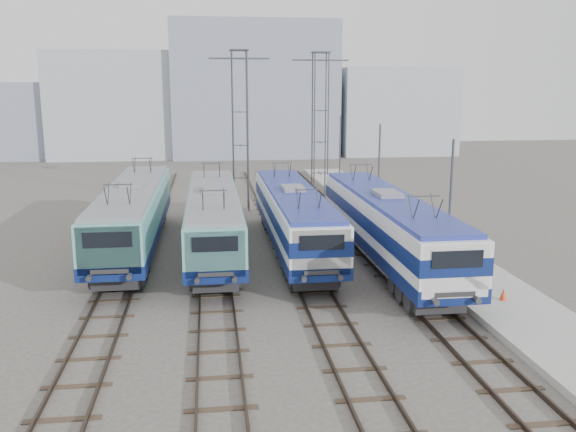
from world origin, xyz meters
The scene contains 16 objects.
ground centered at (0.00, 0.00, 0.00)m, with size 160.00×160.00×0.00m, color #514C47.
platform centered at (10.20, 8.00, 0.15)m, with size 4.00×70.00×0.30m, color #9E9E99.
locomotive_far_left centered at (-6.75, 10.41, 2.32)m, with size 2.96×18.71×3.52m.
locomotive_center_left centered at (-2.25, 9.18, 2.22)m, with size 2.82×17.78×3.35m.
locomotive_center_right centered at (2.25, 8.91, 2.28)m, with size 2.82×17.82×3.35m.
locomotive_far_right centered at (6.75, 5.68, 2.36)m, with size 2.93×18.56×3.49m.
catenary_tower_west centered at (0.00, 22.00, 6.64)m, with size 4.50×1.20×12.00m.
catenary_tower_east centered at (6.50, 24.00, 6.64)m, with size 4.50×1.20×12.00m.
mast_front centered at (8.60, 2.00, 3.50)m, with size 0.12×0.12×7.00m, color #3F4247.
mast_mid centered at (8.60, 14.00, 3.50)m, with size 0.12×0.12×7.00m, color #3F4247.
mast_rear centered at (8.60, 26.00, 3.50)m, with size 0.12×0.12×7.00m, color #3F4247.
safety_cone centered at (10.02, -0.90, 0.57)m, with size 0.33×0.33×0.54m, color #E1451B.
building_west centered at (-14.00, 62.00, 7.00)m, with size 18.00×12.00×14.00m, color #A2ACB6.
building_center centered at (4.00, 62.00, 9.00)m, with size 22.00×14.00×18.00m, color gray.
building_east centered at (24.00, 62.00, 6.00)m, with size 16.00×12.00×12.00m, color #A2ACB6.
building_far_west centered at (-30.00, 62.00, 5.00)m, with size 14.00×10.00×10.00m, color gray.
Camera 1 is at (-2.41, -24.44, 9.25)m, focal length 38.00 mm.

